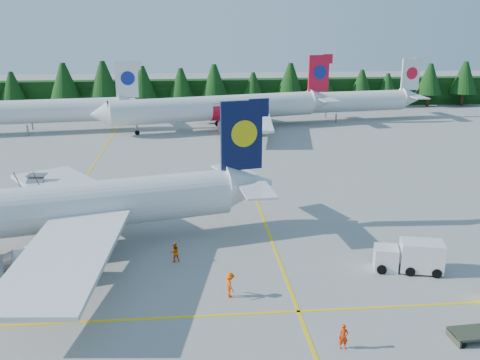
{
  "coord_description": "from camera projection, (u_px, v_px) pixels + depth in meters",
  "views": [
    {
      "loc": [
        -0.85,
        -37.23,
        18.81
      ],
      "look_at": [
        3.85,
        13.22,
        3.5
      ],
      "focal_mm": 40.0,
      "sensor_mm": 36.0,
      "label": 1
    }
  ],
  "objects": [
    {
      "name": "ground",
      "position": [
        206.0,
        274.0,
        41.0
      ],
      "size": [
        320.0,
        320.0,
        0.0
      ],
      "primitive_type": "plane",
      "color": "#979792",
      "rests_on": "ground"
    },
    {
      "name": "taxi_stripe_a",
      "position": [
        73.0,
        197.0,
        58.82
      ],
      "size": [
        0.25,
        120.0,
        0.01
      ],
      "primitive_type": "cube",
      "color": "yellow",
      "rests_on": "ground"
    },
    {
      "name": "taxi_stripe_b",
      "position": [
        253.0,
        192.0,
        60.6
      ],
      "size": [
        0.25,
        120.0,
        0.01
      ],
      "primitive_type": "cube",
      "color": "yellow",
      "rests_on": "ground"
    },
    {
      "name": "taxi_stripe_cross",
      "position": [
        209.0,
        316.0,
        35.28
      ],
      "size": [
        80.0,
        0.25,
        0.01
      ],
      "primitive_type": "cube",
      "color": "yellow",
      "rests_on": "ground"
    },
    {
      "name": "treeline_hedge",
      "position": [
        194.0,
        93.0,
        118.29
      ],
      "size": [
        220.0,
        4.0,
        6.0
      ],
      "primitive_type": "cube",
      "color": "black",
      "rests_on": "ground"
    },
    {
      "name": "airliner_navy",
      "position": [
        15.0,
        213.0,
        43.66
      ],
      "size": [
        40.37,
        32.85,
        11.9
      ],
      "rotation": [
        0.0,
        0.0,
        0.23
      ],
      "color": "silver",
      "rests_on": "ground"
    },
    {
      "name": "airliner_red",
      "position": [
        212.0,
        109.0,
        93.26
      ],
      "size": [
        42.4,
        34.47,
        12.54
      ],
      "rotation": [
        0.0,
        0.0,
        0.24
      ],
      "color": "silver",
      "rests_on": "ground"
    },
    {
      "name": "airliner_far_left",
      "position": [
        8.0,
        112.0,
        90.2
      ],
      "size": [
        40.7,
        8.78,
        11.86
      ],
      "rotation": [
        0.0,
        0.0,
        0.13
      ],
      "color": "silver",
      "rests_on": "ground"
    },
    {
      "name": "airliner_far_right",
      "position": [
        316.0,
        102.0,
        101.35
      ],
      "size": [
        39.45,
        8.78,
        11.5
      ],
      "rotation": [
        0.0,
        0.0,
        0.14
      ],
      "color": "silver",
      "rests_on": "ground"
    },
    {
      "name": "airstairs",
      "position": [
        28.0,
        215.0,
        51.18
      ],
      "size": [
        4.38,
        5.94,
        3.84
      ],
      "rotation": [
        0.0,
        0.0,
        -0.05
      ],
      "color": "silver",
      "rests_on": "ground"
    },
    {
      "name": "service_truck",
      "position": [
        409.0,
        256.0,
        41.29
      ],
      "size": [
        5.41,
        3.05,
        2.47
      ],
      "rotation": [
        0.0,
        0.0,
        -0.25
      ],
      "color": "white",
      "rests_on": "ground"
    },
    {
      "name": "crew_a",
      "position": [
        343.0,
        337.0,
        31.57
      ],
      "size": [
        0.62,
        0.45,
        1.59
      ],
      "primitive_type": "imported",
      "rotation": [
        0.0,
        0.0,
        -0.12
      ],
      "color": "red",
      "rests_on": "ground"
    },
    {
      "name": "crew_b",
      "position": [
        175.0,
        252.0,
        42.98
      ],
      "size": [
        0.92,
        0.8,
        1.62
      ],
      "primitive_type": "imported",
      "rotation": [
        0.0,
        0.0,
        3.41
      ],
      "color": "#FF5805",
      "rests_on": "ground"
    },
    {
      "name": "crew_c",
      "position": [
        230.0,
        285.0,
        37.47
      ],
      "size": [
        0.69,
        0.86,
        1.83
      ],
      "primitive_type": "imported",
      "rotation": [
        0.0,
        0.0,
        1.83
      ],
      "color": "#F84A05",
      "rests_on": "ground"
    }
  ]
}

